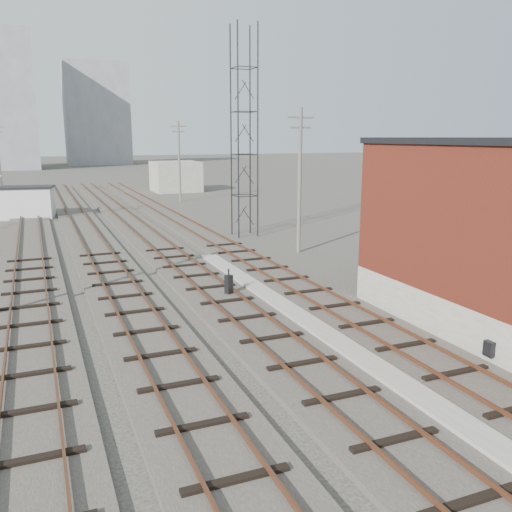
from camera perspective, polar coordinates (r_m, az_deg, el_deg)
ground at (r=63.50m, az=-14.12°, el=5.51°), size 320.00×320.00×0.00m
track_right at (r=43.59m, az=-6.79°, el=2.92°), size 3.20×90.00×0.39m
track_mid_right at (r=42.72m, az=-11.96°, el=2.54°), size 3.20×90.00×0.39m
track_mid_left at (r=42.21m, az=-17.31°, el=2.13°), size 3.20×90.00×0.39m
track_left at (r=42.07m, az=-22.73°, el=1.69°), size 3.20×90.00×0.39m
platform_curb at (r=20.25m, az=7.11°, el=-8.24°), size 0.90×28.00×0.26m
lattice_tower at (r=40.14m, az=-1.25°, el=12.80°), size 1.60×1.60×15.00m
utility_pole_right_a at (r=34.23m, az=4.62°, el=8.29°), size 1.80×0.24×9.00m
utility_pole_right_b at (r=62.44m, az=-8.08°, el=10.07°), size 1.80×0.24×9.00m
apartment_right at (r=153.50m, az=-16.44°, el=14.10°), size 16.00×12.00×26.00m
shed_right at (r=74.82m, az=-8.45°, el=8.28°), size 6.00×6.00×4.00m
switch_stand at (r=24.89m, az=-2.89°, el=-3.08°), size 0.38×0.38×1.26m
site_trailer at (r=53.66m, az=-24.11°, el=5.16°), size 7.24×4.07×2.88m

